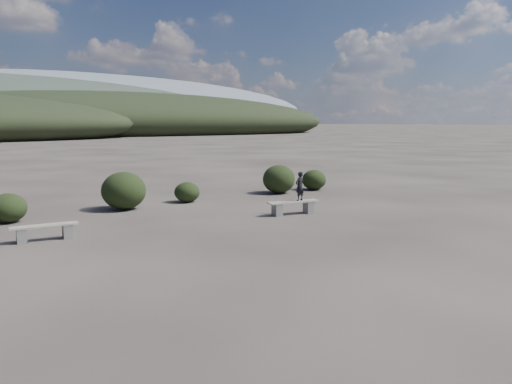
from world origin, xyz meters
TOP-DOWN VIEW (x-y plane):
  - ground at (0.00, 0.00)m, footprint 1200.00×1200.00m
  - bench_left at (-4.36, 5.66)m, footprint 1.66×0.49m
  - bench_right at (3.12, 4.92)m, footprint 1.80×0.63m
  - seated_person at (3.36, 4.88)m, footprint 0.39×0.29m
  - shrub_a at (-4.75, 8.73)m, footprint 1.08×1.08m
  - shrub_b at (-1.08, 9.00)m, footprint 1.52×1.52m
  - shrub_c at (1.42, 9.17)m, footprint 0.95×0.95m
  - shrub_d at (5.72, 9.12)m, footprint 1.37×1.37m
  - shrub_e at (7.65, 9.09)m, footprint 1.07×1.07m

SIDE VIEW (x-z plane):
  - ground at x=0.00m, z-range 0.00..0.00m
  - bench_left at x=-4.36m, z-range 0.04..0.45m
  - bench_right at x=3.12m, z-range 0.05..0.49m
  - shrub_c at x=1.42m, z-range 0.00..0.76m
  - shrub_a at x=-4.75m, z-range 0.00..0.88m
  - shrub_e at x=7.65m, z-range 0.00..0.89m
  - shrub_d at x=5.72m, z-range 0.00..1.20m
  - shrub_b at x=-1.08m, z-range 0.00..1.30m
  - seated_person at x=3.36m, z-range 0.44..1.40m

